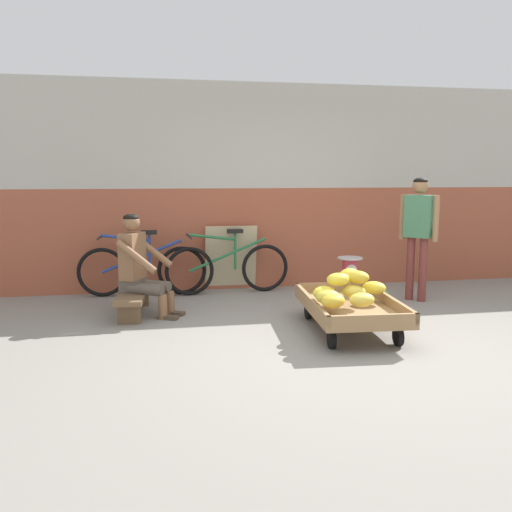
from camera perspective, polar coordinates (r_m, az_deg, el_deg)
The scene contains 13 objects.
ground_plane at distance 4.93m, azimuth 8.11°, elevation -9.93°, with size 80.00×80.00×0.00m, color gray.
back_wall at distance 7.48m, azimuth 1.31°, elevation 7.38°, with size 16.00×0.30×2.78m.
banana_cart at distance 5.45m, azimuth 10.02°, elevation -5.53°, with size 0.93×1.49×0.36m.
banana_pile at distance 5.27m, azimuth 9.72°, elevation -3.47°, with size 0.89×0.86×0.27m.
low_bench at distance 6.17m, azimuth -12.97°, elevation -4.31°, with size 0.39×1.12×0.27m.
vendor_seated at distance 6.06m, azimuth -12.36°, elevation -0.98°, with size 0.74×0.63×1.14m.
plastic_crate at distance 6.50m, azimuth 9.96°, elevation -4.00°, with size 0.36×0.28×0.30m.
weighing_scale at distance 6.44m, azimuth 10.03°, elevation -1.37°, with size 0.30×0.30×0.29m.
bicycle_near_left at distance 7.07m, azimuth -12.13°, elevation -1.36°, with size 1.66×0.48×0.86m.
bicycle_far_left at distance 7.05m, azimuth -3.07°, elevation -1.21°, with size 1.66×0.48×0.86m.
sign_board at distance 7.26m, azimuth -2.71°, elevation -0.20°, with size 0.70×0.19×0.89m.
customer_adult at distance 6.87m, azimuth 17.04°, elevation 3.20°, with size 0.36×0.38×1.53m.
shopping_bag at distance 6.29m, azimuth 13.04°, elevation -4.81°, with size 0.18×0.12×0.24m, color green.
Camera 1 is at (-1.50, -4.43, 1.57)m, focal length 37.29 mm.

